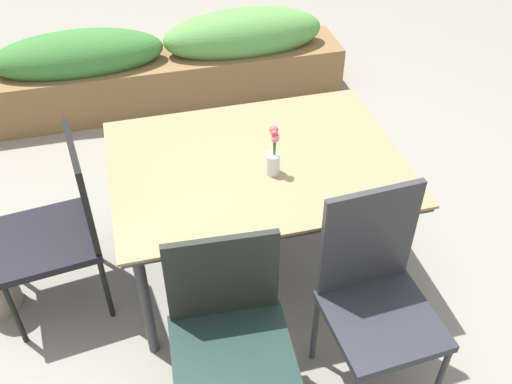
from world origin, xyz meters
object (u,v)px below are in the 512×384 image
flower_vase (273,155)px  chair_near_right (376,290)px  planter_box (167,65)px  chair_end_left (61,222)px  dining_table (256,170)px  chair_near_left (229,331)px

flower_vase → chair_near_right: bearing=-69.1°
flower_vase → planter_box: bearing=98.3°
chair_near_right → chair_end_left: bearing=-35.5°
dining_table → chair_end_left: 1.00m
chair_near_right → planter_box: size_ratio=0.37×
dining_table → planter_box: size_ratio=0.52×
flower_vase → planter_box: 2.07m
dining_table → chair_near_right: (0.32, -0.81, -0.10)m
dining_table → planter_box: 1.92m
dining_table → planter_box: (-0.23, 1.88, -0.33)m
chair_near_left → flower_vase: 0.86m
dining_table → chair_near_right: size_ratio=1.42×
planter_box → chair_near_left: bearing=-91.9°
chair_end_left → chair_near_right: chair_near_right is taller
chair_near_left → chair_end_left: 1.06m
chair_end_left → planter_box: (0.76, 1.86, -0.19)m
chair_near_left → chair_near_right: size_ratio=0.87×
chair_near_right → flower_vase: (-0.27, 0.69, 0.27)m
chair_near_right → planter_box: 2.75m
chair_end_left → flower_vase: bearing=-103.9°
chair_near_right → chair_near_left: bearing=-3.2°
chair_near_left → chair_near_right: (0.64, 0.00, 0.07)m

